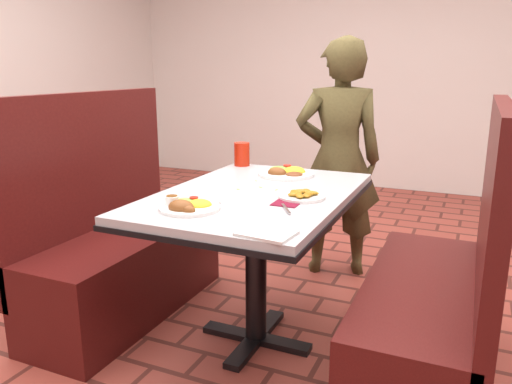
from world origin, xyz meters
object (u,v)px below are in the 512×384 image
near_dinner_plate (188,203)px  plantain_plate (302,195)px  far_dinner_plate (287,170)px  booth_bench_left (120,253)px  red_tumbler (242,154)px  dining_table (256,212)px  diner_person (338,159)px  booth_bench_right (434,311)px

near_dinner_plate → plantain_plate: bearing=44.9°
far_dinner_plate → near_dinner_plate: bearing=-99.7°
booth_bench_left → far_dinner_plate: (0.80, 0.39, 0.45)m
near_dinner_plate → far_dinner_plate: 0.77m
far_dinner_plate → red_tumbler: red_tumbler is taller
dining_table → near_dinner_plate: 0.41m
near_dinner_plate → plantain_plate: 0.50m
diner_person → near_dinner_plate: size_ratio=6.12×
booth_bench_left → plantain_plate: (1.02, -0.02, 0.43)m
dining_table → booth_bench_left: 0.86m
booth_bench_right → near_dinner_plate: (-0.93, -0.37, 0.45)m
red_tumbler → dining_table: bearing=-58.8°
dining_table → red_tumbler: size_ratio=9.17×
diner_person → red_tumbler: diner_person is taller
plantain_plate → red_tumbler: bearing=134.6°
dining_table → near_dinner_plate: (-0.13, -0.37, 0.12)m
far_dinner_plate → diner_person: bearing=79.9°
plantain_plate → red_tumbler: red_tumbler is taller
diner_person → booth_bench_left: bearing=28.0°
far_dinner_plate → plantain_plate: bearing=-61.5°
booth_bench_right → plantain_plate: 0.72m
dining_table → diner_person: (0.11, 1.01, 0.08)m
diner_person → far_dinner_plate: diner_person is taller
red_tumbler → booth_bench_right: bearing=-25.6°
diner_person → plantain_plate: diner_person is taller
booth_bench_right → far_dinner_plate: 0.99m
booth_bench_left → far_dinner_plate: 1.00m
dining_table → near_dinner_plate: near_dinner_plate is taller
dining_table → red_tumbler: bearing=121.2°
diner_person → dining_table: bearing=63.6°
booth_bench_right → booth_bench_left: bearing=180.0°
booth_bench_right → plantain_plate: bearing=-178.0°
booth_bench_left → near_dinner_plate: booth_bench_left is taller
red_tumbler → far_dinner_plate: bearing=-24.5°
dining_table → booth_bench_right: (0.80, 0.00, -0.32)m
far_dinner_plate → plantain_plate: far_dinner_plate is taller
diner_person → red_tumbler: size_ratio=11.18×
dining_table → red_tumbler: red_tumbler is taller
booth_bench_left → booth_bench_right: (1.60, 0.00, 0.00)m
dining_table → near_dinner_plate: size_ratio=5.02×
booth_bench_left → diner_person: (0.91, 1.01, 0.41)m
booth_bench_left → far_dinner_plate: bearing=26.0°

